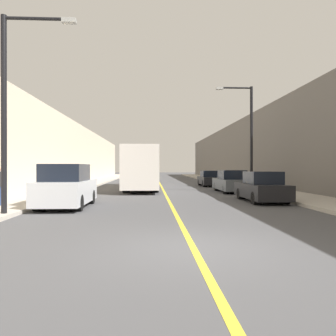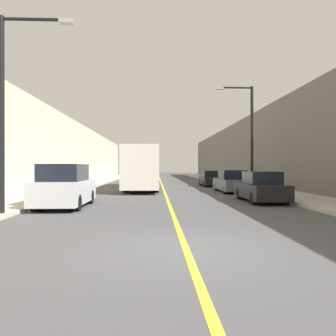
# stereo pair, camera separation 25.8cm
# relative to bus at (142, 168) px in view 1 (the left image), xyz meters

# --- Properties ---
(ground_plane) EXTENTS (200.00, 200.00, 0.00)m
(ground_plane) POSITION_rel_bus_xyz_m (1.67, -19.61, -1.75)
(ground_plane) COLOR #474749
(sidewalk_left) EXTENTS (3.12, 72.00, 0.16)m
(sidewalk_left) POSITION_rel_bus_xyz_m (-5.76, 10.39, -1.68)
(sidewalk_left) COLOR #B2AA9E
(sidewalk_left) RESTS_ON ground
(sidewalk_right) EXTENTS (3.12, 72.00, 0.16)m
(sidewalk_right) POSITION_rel_bus_xyz_m (9.10, 10.39, -1.68)
(sidewalk_right) COLOR #B2AA9E
(sidewalk_right) RESTS_ON ground
(building_row_left) EXTENTS (4.00, 72.00, 6.63)m
(building_row_left) POSITION_rel_bus_xyz_m (-9.31, 10.39, 1.56)
(building_row_left) COLOR beige
(building_row_left) RESTS_ON ground
(building_row_right) EXTENTS (4.00, 72.00, 7.13)m
(building_row_right) POSITION_rel_bus_xyz_m (12.66, 10.39, 1.81)
(building_row_right) COLOR #66605B
(building_row_right) RESTS_ON ground
(road_center_line) EXTENTS (0.16, 72.00, 0.01)m
(road_center_line) POSITION_rel_bus_xyz_m (1.67, 10.39, -1.75)
(road_center_line) COLOR gold
(road_center_line) RESTS_ON ground
(bus) EXTENTS (2.51, 12.39, 3.26)m
(bus) POSITION_rel_bus_xyz_m (0.00, 0.00, 0.00)
(bus) COLOR silver
(bus) RESTS_ON ground
(parked_suv_left) EXTENTS (1.93, 4.40, 1.93)m
(parked_suv_left) POSITION_rel_bus_xyz_m (-3.04, -12.05, -0.87)
(parked_suv_left) COLOR silver
(parked_suv_left) RESTS_ON ground
(car_right_near) EXTENTS (1.75, 4.25, 1.57)m
(car_right_near) POSITION_rel_bus_xyz_m (6.46, -10.15, -1.05)
(car_right_near) COLOR black
(car_right_near) RESTS_ON ground
(car_right_mid) EXTENTS (1.84, 4.69, 1.57)m
(car_right_mid) POSITION_rel_bus_xyz_m (6.46, -3.69, -1.05)
(car_right_mid) COLOR #51565B
(car_right_mid) RESTS_ON ground
(car_right_far) EXTENTS (1.81, 4.25, 1.46)m
(car_right_far) POSITION_rel_bus_xyz_m (6.25, 3.62, -1.09)
(car_right_far) COLOR black
(car_right_far) RESTS_ON ground
(street_lamp_left) EXTENTS (2.64, 0.24, 7.05)m
(street_lamp_left) POSITION_rel_bus_xyz_m (-4.25, -14.92, 2.46)
(street_lamp_left) COLOR black
(street_lamp_left) RESTS_ON sidewalk_left
(street_lamp_right) EXTENTS (2.64, 0.24, 7.35)m
(street_lamp_right) POSITION_rel_bus_xyz_m (7.61, -3.95, 2.61)
(street_lamp_right) COLOR black
(street_lamp_right) RESTS_ON sidewalk_right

